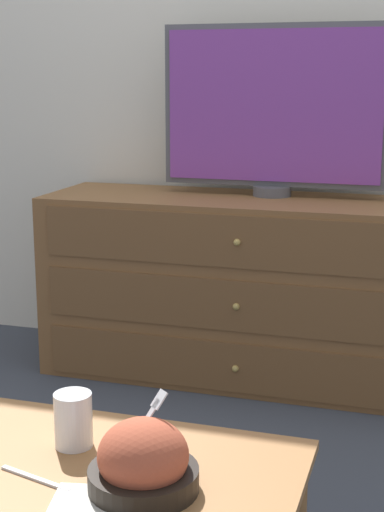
% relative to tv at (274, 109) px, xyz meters
% --- Properties ---
extents(ground_plane, '(12.00, 12.00, 0.00)m').
position_rel_tv_xyz_m(ground_plane, '(0.02, 0.17, -0.99)').
color(ground_plane, '#383D47').
extents(wall_back, '(12.00, 0.05, 2.60)m').
position_rel_tv_xyz_m(wall_back, '(0.02, 0.20, 0.31)').
color(wall_back, silver).
rests_on(wall_back, ground_plane).
extents(dresser, '(1.53, 0.48, 0.67)m').
position_rel_tv_xyz_m(dresser, '(-0.05, -0.09, -0.65)').
color(dresser, brown).
rests_on(dresser, ground_plane).
extents(tv, '(0.82, 0.14, 0.61)m').
position_rel_tv_xyz_m(tv, '(0.00, 0.00, 0.00)').
color(tv, '#515156').
rests_on(tv, dresser).
extents(coffee_table, '(0.99, 0.49, 0.38)m').
position_rel_tv_xyz_m(coffee_table, '(-0.12, -1.58, -0.66)').
color(coffee_table, '#9E6B3D').
rests_on(coffee_table, ground_plane).
extents(takeout_bowl, '(0.20, 0.20, 0.17)m').
position_rel_tv_xyz_m(takeout_bowl, '(0.10, -1.63, -0.55)').
color(takeout_bowl, black).
rests_on(takeout_bowl, coffee_table).
extents(drink_cup, '(0.08, 0.08, 0.11)m').
position_rel_tv_xyz_m(drink_cup, '(-0.09, -1.51, -0.56)').
color(drink_cup, beige).
rests_on(drink_cup, coffee_table).
extents(napkin, '(0.16, 0.16, 0.00)m').
position_rel_tv_xyz_m(napkin, '(0.03, -1.71, -0.60)').
color(napkin, silver).
rests_on(napkin, coffee_table).
extents(knife, '(0.16, 0.05, 0.01)m').
position_rel_tv_xyz_m(knife, '(-0.10, -1.65, -0.60)').
color(knife, silver).
rests_on(knife, coffee_table).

